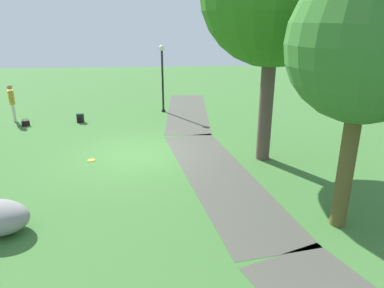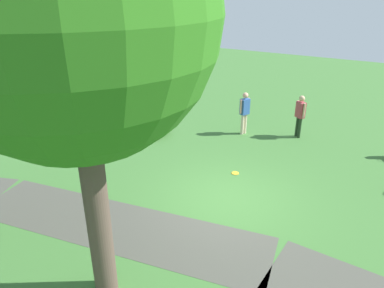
# 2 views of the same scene
# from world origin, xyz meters

# --- Properties ---
(ground_plane) EXTENTS (48.00, 48.00, 0.00)m
(ground_plane) POSITION_xyz_m (0.00, 0.00, 0.00)
(ground_plane) COLOR #3C6E32
(footpath_segment_near) EXTENTS (8.11, 2.46, 0.01)m
(footpath_segment_near) POSITION_xyz_m (-6.01, 2.13, 0.00)
(footpath_segment_near) COLOR #494940
(footpath_segment_near) RESTS_ON ground
(footpath_segment_mid) EXTENTS (8.21, 3.25, 0.01)m
(footpath_segment_mid) POSITION_xyz_m (1.93, 2.54, 0.00)
(footpath_segment_mid) COLOR #494940
(footpath_segment_mid) RESTS_ON ground
(young_tree_near_path) EXTENTS (3.13, 3.13, 5.61)m
(young_tree_near_path) POSITION_xyz_m (4.85, 4.89, 4.02)
(young_tree_near_path) COLOR brown
(young_tree_near_path) RESTS_ON ground
(lamp_post) EXTENTS (0.28, 0.28, 3.32)m
(lamp_post) POSITION_xyz_m (-6.02, 0.90, 2.06)
(lamp_post) COLOR black
(lamp_post) RESTS_ON ground
(woman_with_handbag) EXTENTS (0.48, 0.37, 1.71)m
(woman_with_handbag) POSITION_xyz_m (-4.75, -5.99, 1.00)
(woman_with_handbag) COLOR beige
(woman_with_handbag) RESTS_ON ground
(handbag_on_grass) EXTENTS (0.38, 0.38, 0.31)m
(handbag_on_grass) POSITION_xyz_m (-3.94, -5.23, 0.14)
(handbag_on_grass) COLOR black
(handbag_on_grass) RESTS_ON ground
(spare_backpack_on_lawn) EXTENTS (0.29, 0.31, 0.40)m
(spare_backpack_on_lawn) POSITION_xyz_m (-4.35, -2.93, 0.19)
(spare_backpack_on_lawn) COLOR black
(spare_backpack_on_lawn) RESTS_ON ground
(frisbee_on_grass) EXTENTS (0.25, 0.25, 0.02)m
(frisbee_on_grass) POSITION_xyz_m (0.42, -1.57, 0.01)
(frisbee_on_grass) COLOR gold
(frisbee_on_grass) RESTS_ON ground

